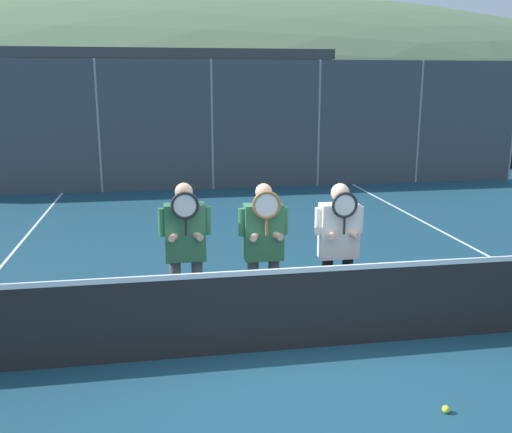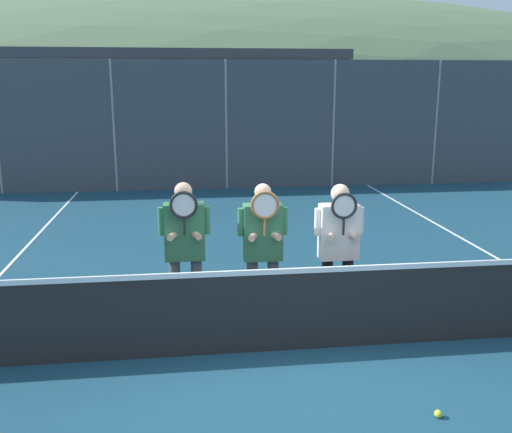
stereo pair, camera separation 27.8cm
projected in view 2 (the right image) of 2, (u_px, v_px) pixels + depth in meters
The scene contains 14 objects.
ground_plane at pixel (295, 349), 6.14m from camera, with size 120.00×120.00×0.00m, color navy.
hill_distant at pixel (192, 106), 66.78m from camera, with size 124.11×68.95×24.13m.
clubhouse_building at pixel (164, 101), 23.29m from camera, with size 14.15×5.50×3.97m.
fence_back at pixel (226, 125), 14.95m from camera, with size 17.41×0.06×3.36m.
tennis_net at pixel (296, 308), 6.03m from camera, with size 10.49×0.09×1.02m.
court_line_left_sideline at pixel (2, 273), 8.56m from camera, with size 0.05×16.00×0.01m, color white.
court_line_right_sideline at pixel (490, 254), 9.52m from camera, with size 0.05×16.00×0.01m, color white.
player_leftmost at pixel (185, 243), 6.50m from camera, with size 0.59×0.34×1.72m.
player_center_left at pixel (263, 244), 6.52m from camera, with size 0.58×0.34×1.70m.
player_center_right at pixel (339, 242), 6.58m from camera, with size 0.58×0.34×1.69m.
car_far_left at pixel (91, 145), 17.82m from camera, with size 4.69×2.10×1.69m.
car_left_of_center at pixel (256, 142), 18.02m from camera, with size 4.17×1.96×1.86m.
car_center at pixel (404, 138), 18.92m from camera, with size 4.38×1.99×1.89m.
tennis_ball_on_court at pixel (438, 414), 4.89m from camera, with size 0.07×0.07×0.07m.
Camera 2 is at (-1.13, -5.54, 2.82)m, focal length 40.00 mm.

